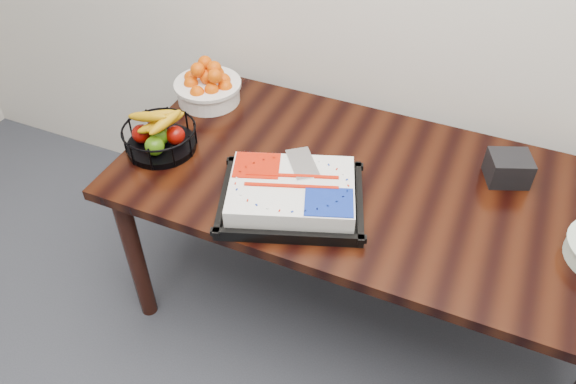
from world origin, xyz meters
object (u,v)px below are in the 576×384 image
at_px(cake_tray, 292,194).
at_px(fruit_basket, 160,136).
at_px(table, 365,199).
at_px(napkin_box, 508,168).
at_px(tangerine_bowl, 208,84).

distance_m(cake_tray, fruit_basket, 0.58).
bearing_deg(fruit_basket, table, 9.71).
distance_m(fruit_basket, napkin_box, 1.27).
bearing_deg(table, tangerine_bowl, 163.45).
relative_size(tangerine_bowl, napkin_box, 1.98).
relative_size(fruit_basket, napkin_box, 1.96).
height_order(table, tangerine_bowl, tangerine_bowl).
height_order(table, fruit_basket, fruit_basket).
bearing_deg(fruit_basket, napkin_box, 15.45).
xyz_separation_m(tangerine_bowl, napkin_box, (1.22, -0.03, -0.03)).
distance_m(table, fruit_basket, 0.80).
height_order(tangerine_bowl, napkin_box, tangerine_bowl).
relative_size(cake_tray, fruit_basket, 2.07).
relative_size(table, fruit_basket, 6.50).
bearing_deg(table, napkin_box, 24.66).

